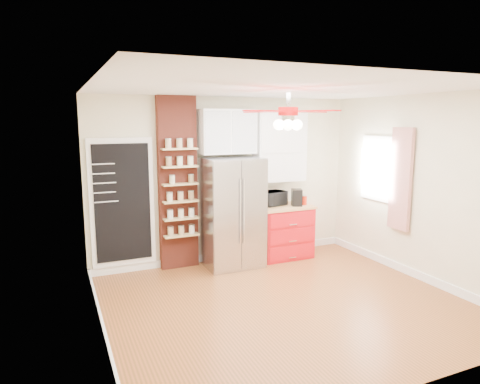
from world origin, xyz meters
name	(u,v)px	position (x,y,z in m)	size (l,w,h in m)	color
floor	(285,303)	(0.00, 0.00, 0.00)	(4.50, 4.50, 0.00)	#984E26
ceiling	(289,88)	(0.00, 0.00, 2.70)	(4.50, 4.50, 0.00)	white
wall_back	(226,180)	(0.00, 2.00, 1.35)	(4.50, 0.02, 2.70)	beige
wall_front	(409,241)	(0.00, -2.00, 1.35)	(4.50, 0.02, 2.70)	beige
wall_left	(96,216)	(-2.25, 0.00, 1.35)	(0.02, 4.00, 2.70)	beige
wall_right	(422,189)	(2.25, 0.00, 1.35)	(0.02, 4.00, 2.70)	beige
chalkboard	(122,203)	(-1.70, 1.96, 1.10)	(0.95, 0.05, 1.95)	white
brick_pillar	(178,183)	(-0.85, 1.92, 1.35)	(0.60, 0.16, 2.70)	maroon
fridge	(232,212)	(-0.05, 1.63, 0.88)	(0.90, 0.70, 1.75)	#BABABF
upper_glass_cabinet	(227,132)	(-0.05, 1.82, 2.15)	(0.90, 0.35, 0.70)	white
red_cabinet	(283,231)	(0.92, 1.68, 0.45)	(0.94, 0.64, 0.90)	red
upper_shelf_unit	(280,147)	(0.92, 1.85, 1.88)	(0.90, 0.30, 1.15)	white
window	(378,169)	(2.23, 0.90, 1.55)	(0.04, 0.75, 1.05)	white
curtain	(401,179)	(2.18, 0.35, 1.45)	(0.06, 0.40, 1.55)	#B62818
ceiling_fan	(288,112)	(0.00, 0.00, 2.42)	(1.40, 1.40, 0.44)	silver
toaster_oven	(273,198)	(0.76, 1.77, 1.02)	(0.44, 0.30, 0.24)	black
coffee_maker	(297,197)	(1.12, 1.59, 1.04)	(0.17, 0.21, 0.28)	black
canister_left	(304,200)	(1.27, 1.60, 0.98)	(0.11, 0.11, 0.16)	red
canister_right	(302,200)	(1.25, 1.64, 0.97)	(0.11, 0.11, 0.14)	#B80A23
pantry_jar_oats	(172,180)	(-0.98, 1.76, 1.43)	(0.08, 0.08, 0.12)	beige
pantry_jar_beans	(191,179)	(-0.68, 1.77, 1.43)	(0.09, 0.09, 0.12)	olive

